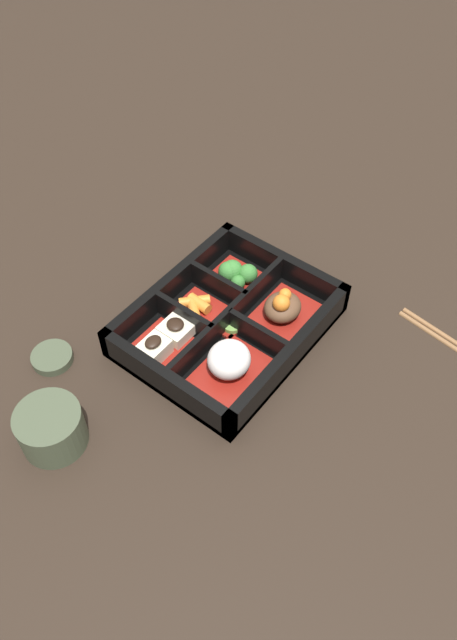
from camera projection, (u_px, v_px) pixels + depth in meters
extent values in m
plane|color=black|center=(228.00, 332.00, 0.86)|extent=(3.00, 3.00, 0.00)
cube|color=black|center=(228.00, 329.00, 0.86)|extent=(0.27, 0.22, 0.01)
cube|color=black|center=(172.00, 287.00, 0.89)|extent=(0.27, 0.01, 0.05)
cube|color=black|center=(290.00, 357.00, 0.81)|extent=(0.27, 0.01, 0.05)
cube|color=black|center=(282.00, 267.00, 0.91)|extent=(0.01, 0.22, 0.05)
cube|color=black|center=(165.00, 383.00, 0.78)|extent=(0.01, 0.22, 0.05)
cube|color=black|center=(230.00, 321.00, 0.85)|extent=(0.24, 0.01, 0.05)
cube|color=black|center=(219.00, 289.00, 0.88)|extent=(0.01, 0.10, 0.05)
cube|color=black|center=(185.00, 320.00, 0.85)|extent=(0.01, 0.10, 0.05)
cube|color=black|center=(257.00, 337.00, 0.83)|extent=(0.01, 0.09, 0.05)
cube|color=maroon|center=(282.00, 316.00, 0.87)|extent=(0.10, 0.07, 0.01)
ellipsoid|color=brown|center=(283.00, 307.00, 0.85)|extent=(0.06, 0.05, 0.03)
sphere|color=orange|center=(281.00, 303.00, 0.83)|extent=(0.02, 0.02, 0.02)
sphere|color=orange|center=(285.00, 295.00, 0.84)|extent=(0.02, 0.02, 0.02)
cube|color=maroon|center=(229.00, 371.00, 0.81)|extent=(0.10, 0.07, 0.01)
ellipsoid|color=silver|center=(229.00, 360.00, 0.79)|extent=(0.06, 0.05, 0.05)
cube|color=maroon|center=(237.00, 278.00, 0.91)|extent=(0.06, 0.07, 0.01)
sphere|color=#387A33|center=(238.00, 282.00, 0.89)|extent=(0.02, 0.02, 0.02)
sphere|color=#387A33|center=(228.00, 271.00, 0.90)|extent=(0.03, 0.03, 0.03)
sphere|color=#387A33|center=(244.00, 274.00, 0.90)|extent=(0.02, 0.02, 0.02)
sphere|color=#387A33|center=(248.00, 274.00, 0.90)|extent=(0.03, 0.03, 0.03)
sphere|color=#387A33|center=(232.00, 270.00, 0.90)|extent=(0.03, 0.03, 0.03)
sphere|color=#387A33|center=(225.00, 270.00, 0.91)|extent=(0.02, 0.02, 0.02)
cube|color=maroon|center=(204.00, 310.00, 0.87)|extent=(0.05, 0.07, 0.01)
cylinder|color=orange|center=(201.00, 302.00, 0.87)|extent=(0.02, 0.04, 0.02)
cylinder|color=orange|center=(194.00, 302.00, 0.87)|extent=(0.04, 0.04, 0.01)
cylinder|color=orange|center=(193.00, 308.00, 0.86)|extent=(0.03, 0.04, 0.01)
cube|color=maroon|center=(166.00, 345.00, 0.83)|extent=(0.06, 0.07, 0.01)
cube|color=beige|center=(176.00, 330.00, 0.84)|extent=(0.04, 0.04, 0.02)
ellipsoid|color=black|center=(175.00, 324.00, 0.83)|extent=(0.02, 0.02, 0.01)
cube|color=beige|center=(154.00, 349.00, 0.81)|extent=(0.04, 0.03, 0.02)
ellipsoid|color=black|center=(153.00, 342.00, 0.80)|extent=(0.02, 0.02, 0.01)
cube|color=maroon|center=(231.00, 325.00, 0.86)|extent=(0.04, 0.04, 0.01)
cylinder|color=#75A84C|center=(229.00, 326.00, 0.85)|extent=(0.02, 0.02, 0.01)
cylinder|color=#75A84C|center=(234.00, 324.00, 0.85)|extent=(0.03, 0.03, 0.01)
cylinder|color=#75A84C|center=(234.00, 321.00, 0.85)|extent=(0.02, 0.02, 0.01)
cylinder|color=#75A84C|center=(229.00, 326.00, 0.85)|extent=(0.02, 0.02, 0.01)
cylinder|color=#424C38|center=(51.00, 428.00, 0.73)|extent=(0.08, 0.08, 0.06)
cylinder|color=#597A38|center=(47.00, 418.00, 0.72)|extent=(0.07, 0.07, 0.01)
cylinder|color=#424C38|center=(52.00, 358.00, 0.83)|extent=(0.05, 0.05, 0.01)
cylinder|color=black|center=(52.00, 356.00, 0.83)|extent=(0.04, 0.04, 0.00)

